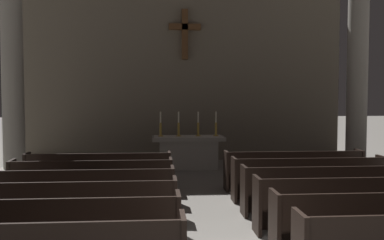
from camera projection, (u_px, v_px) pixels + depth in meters
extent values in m
cube|color=black|center=(58.00, 233.00, 6.15)|extent=(3.22, 0.40, 0.05)
cube|color=black|center=(54.00, 217.00, 5.91)|extent=(3.22, 0.05, 0.50)
cube|color=black|center=(178.00, 227.00, 6.25)|extent=(0.06, 0.50, 0.95)
cube|color=black|center=(73.00, 212.00, 7.26)|extent=(3.22, 0.40, 0.05)
cube|color=black|center=(70.00, 198.00, 7.02)|extent=(3.22, 0.05, 0.50)
cube|color=black|center=(75.00, 222.00, 7.45)|extent=(3.22, 0.04, 0.40)
cube|color=black|center=(175.00, 207.00, 7.36)|extent=(0.06, 0.50, 0.95)
cube|color=black|center=(84.00, 196.00, 8.37)|extent=(3.22, 0.40, 0.05)
cube|color=black|center=(82.00, 184.00, 8.13)|extent=(3.22, 0.05, 0.50)
cube|color=black|center=(86.00, 205.00, 8.56)|extent=(3.22, 0.04, 0.40)
cube|color=black|center=(173.00, 192.00, 8.47)|extent=(0.06, 0.50, 0.95)
cube|color=black|center=(92.00, 184.00, 9.48)|extent=(3.22, 0.40, 0.05)
cube|color=black|center=(91.00, 173.00, 9.24)|extent=(3.22, 0.05, 0.50)
cube|color=black|center=(94.00, 193.00, 9.67)|extent=(3.22, 0.04, 0.40)
cube|color=black|center=(171.00, 181.00, 9.58)|extent=(0.06, 0.50, 0.95)
cube|color=black|center=(12.00, 183.00, 9.33)|extent=(0.06, 0.50, 0.95)
cube|color=black|center=(99.00, 174.00, 10.59)|extent=(3.22, 0.40, 0.05)
cube|color=black|center=(98.00, 164.00, 10.35)|extent=(3.22, 0.05, 0.50)
cube|color=black|center=(100.00, 182.00, 10.78)|extent=(3.22, 0.04, 0.40)
cube|color=black|center=(169.00, 171.00, 10.69)|extent=(0.06, 0.50, 0.95)
cube|color=black|center=(27.00, 173.00, 10.44)|extent=(0.06, 0.50, 0.95)
cube|color=black|center=(379.00, 237.00, 6.70)|extent=(3.22, 0.04, 0.40)
cube|color=black|center=(275.00, 225.00, 6.36)|extent=(0.06, 0.50, 0.95)
cube|color=black|center=(353.00, 206.00, 7.62)|extent=(3.22, 0.40, 0.05)
cube|color=black|center=(359.00, 193.00, 7.38)|extent=(3.22, 0.05, 0.50)
cube|color=black|center=(348.00, 216.00, 7.81)|extent=(3.22, 0.04, 0.40)
cube|color=black|center=(257.00, 205.00, 7.47)|extent=(0.06, 0.50, 0.95)
cube|color=black|center=(328.00, 192.00, 8.73)|extent=(3.22, 0.40, 0.05)
cube|color=black|center=(332.00, 180.00, 8.49)|extent=(3.22, 0.05, 0.50)
cube|color=black|center=(324.00, 201.00, 8.92)|extent=(3.22, 0.04, 0.40)
cube|color=black|center=(244.00, 191.00, 8.58)|extent=(0.06, 0.50, 0.95)
cube|color=black|center=(308.00, 181.00, 9.84)|extent=(3.22, 0.40, 0.05)
cube|color=black|center=(312.00, 170.00, 9.60)|extent=(3.22, 0.05, 0.50)
cube|color=black|center=(305.00, 189.00, 10.03)|extent=(3.22, 0.04, 0.40)
cube|color=black|center=(234.00, 180.00, 9.69)|extent=(0.06, 0.50, 0.95)
cube|color=black|center=(381.00, 177.00, 9.94)|extent=(0.06, 0.50, 0.95)
cube|color=black|center=(293.00, 172.00, 10.95)|extent=(3.22, 0.40, 0.05)
cube|color=black|center=(296.00, 162.00, 10.71)|extent=(3.22, 0.05, 0.50)
cube|color=black|center=(291.00, 180.00, 11.14)|extent=(3.22, 0.04, 0.40)
cube|color=black|center=(226.00, 171.00, 10.80)|extent=(0.06, 0.50, 0.95)
cube|color=black|center=(359.00, 169.00, 11.05)|extent=(0.06, 0.50, 0.95)
cube|color=#9E998E|center=(15.00, 172.00, 12.84)|extent=(0.84, 0.84, 0.20)
cylinder|color=#9E998E|center=(12.00, 50.00, 12.64)|extent=(0.60, 0.60, 7.05)
cube|color=#9E998E|center=(355.00, 167.00, 13.62)|extent=(0.84, 0.84, 0.20)
cylinder|color=#9E998E|center=(358.00, 53.00, 13.42)|extent=(0.60, 0.60, 7.05)
cube|color=#A8A399|center=(188.00, 155.00, 13.91)|extent=(1.76, 0.72, 0.88)
cube|color=#A8A399|center=(188.00, 138.00, 13.88)|extent=(2.20, 0.90, 0.12)
cube|color=silver|center=(188.00, 136.00, 13.88)|extent=(2.09, 0.86, 0.01)
cylinder|color=#B79338|center=(161.00, 136.00, 13.81)|extent=(0.16, 0.16, 0.02)
cylinder|color=#B79338|center=(161.00, 130.00, 13.80)|extent=(0.07, 0.07, 0.41)
cylinder|color=silver|center=(161.00, 117.00, 13.78)|extent=(0.04, 0.04, 0.34)
cylinder|color=#B79338|center=(179.00, 136.00, 13.85)|extent=(0.16, 0.16, 0.02)
cylinder|color=#B79338|center=(179.00, 129.00, 13.84)|extent=(0.07, 0.07, 0.41)
cylinder|color=silver|center=(179.00, 117.00, 13.82)|extent=(0.04, 0.04, 0.34)
cylinder|color=#B79338|center=(198.00, 136.00, 13.90)|extent=(0.16, 0.16, 0.02)
cylinder|color=#B79338|center=(198.00, 129.00, 13.89)|extent=(0.07, 0.07, 0.41)
cylinder|color=silver|center=(198.00, 117.00, 13.87)|extent=(0.04, 0.04, 0.34)
cylinder|color=#B79338|center=(216.00, 136.00, 13.94)|extent=(0.16, 0.16, 0.02)
cylinder|color=#B79338|center=(216.00, 129.00, 13.93)|extent=(0.07, 0.07, 0.41)
cylinder|color=silver|center=(216.00, 117.00, 13.91)|extent=(0.04, 0.04, 0.34)
cube|color=#706656|center=(184.00, 47.00, 15.67)|extent=(10.95, 0.25, 7.86)
cube|color=brown|center=(185.00, 35.00, 15.43)|extent=(0.20, 0.20, 1.70)
cube|color=brown|center=(185.00, 27.00, 15.41)|extent=(1.09, 0.20, 0.20)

